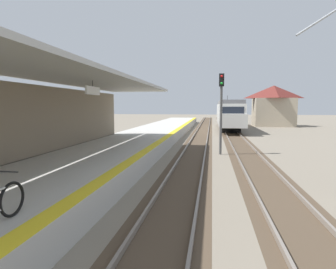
% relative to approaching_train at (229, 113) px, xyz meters
% --- Properties ---
extents(station_platform, '(5.00, 80.00, 0.91)m').
position_rel_approaching_train_xyz_m(station_platform, '(-7.80, -24.19, -1.73)').
color(station_platform, '#B7B5AD').
rests_on(station_platform, ground).
extents(station_building_with_canopy, '(4.85, 24.00, 4.43)m').
position_rel_approaching_train_xyz_m(station_building_with_canopy, '(-9.60, -30.27, 0.48)').
color(station_building_with_canopy, '#4C4C4C').
rests_on(station_building_with_canopy, ground).
extents(track_pair_nearest_platform, '(2.34, 120.00, 0.16)m').
position_rel_approaching_train_xyz_m(track_pair_nearest_platform, '(-3.40, -20.19, -2.13)').
color(track_pair_nearest_platform, '#4C3D2D').
rests_on(track_pair_nearest_platform, ground).
extents(track_pair_middle, '(2.34, 120.00, 0.16)m').
position_rel_approaching_train_xyz_m(track_pair_middle, '(-0.00, -20.19, -2.13)').
color(track_pair_middle, '#4C3D2D').
rests_on(track_pair_middle, ground).
extents(approaching_train, '(2.93, 19.60, 4.76)m').
position_rel_approaching_train_xyz_m(approaching_train, '(0.00, 0.00, 0.00)').
color(approaching_train, silver).
rests_on(approaching_train, ground).
extents(rail_signal_post, '(0.32, 0.34, 5.20)m').
position_rel_approaching_train_xyz_m(rail_signal_post, '(-1.70, -21.64, 1.02)').
color(rail_signal_post, '#4C4C4C').
rests_on(rail_signal_post, ground).
extents(distant_trackside_house, '(6.60, 5.28, 6.40)m').
position_rel_approaching_train_xyz_m(distant_trackside_house, '(7.31, 6.85, 1.16)').
color(distant_trackside_house, tan).
rests_on(distant_trackside_house, ground).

